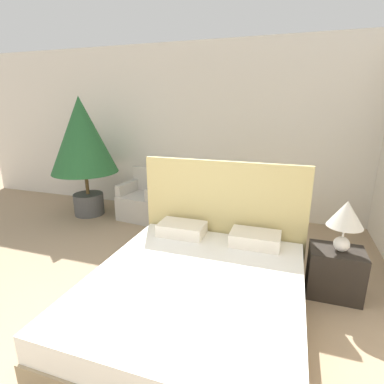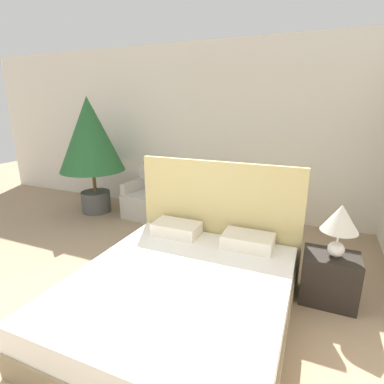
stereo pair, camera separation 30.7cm
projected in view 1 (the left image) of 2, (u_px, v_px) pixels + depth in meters
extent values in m
cube|color=silver|center=(209.00, 132.00, 5.17)|extent=(10.00, 0.06, 2.90)
cube|color=#8C7A5B|center=(194.00, 312.00, 2.69)|extent=(1.85, 2.07, 0.23)
cube|color=white|center=(194.00, 290.00, 2.62)|extent=(1.82, 2.02, 0.22)
cube|color=tan|center=(222.00, 216.00, 3.50)|extent=(1.89, 0.06, 1.30)
cube|color=silver|center=(182.00, 229.00, 3.45)|extent=(0.53, 0.33, 0.14)
cube|color=silver|center=(255.00, 239.00, 3.20)|extent=(0.53, 0.33, 0.14)
cube|color=#B7B2A8|center=(142.00, 207.00, 5.17)|extent=(0.76, 0.68, 0.42)
cube|color=#B7B2A8|center=(150.00, 179.00, 5.29)|extent=(0.69, 0.14, 0.43)
cube|color=#B7B2A8|center=(127.00, 188.00, 5.21)|extent=(0.16, 0.55, 0.19)
cube|color=#B7B2A8|center=(156.00, 192.00, 4.96)|extent=(0.16, 0.55, 0.19)
cube|color=#B7B2A8|center=(200.00, 213.00, 4.85)|extent=(0.69, 0.61, 0.42)
cube|color=#B7B2A8|center=(205.00, 184.00, 4.98)|extent=(0.69, 0.06, 0.43)
cube|color=#B7B2A8|center=(183.00, 194.00, 4.85)|extent=(0.10, 0.54, 0.19)
cube|color=#B7B2A8|center=(218.00, 197.00, 4.67)|extent=(0.10, 0.54, 0.19)
cylinder|color=#4C4C4C|center=(89.00, 204.00, 5.36)|extent=(0.51, 0.51, 0.38)
cylinder|color=brown|center=(87.00, 183.00, 5.25)|extent=(0.06, 0.06, 0.39)
cone|color=#235B2D|center=(82.00, 135.00, 5.02)|extent=(1.12, 1.12, 1.27)
cube|color=black|center=(335.00, 272.00, 3.07)|extent=(0.52, 0.39, 0.51)
sphere|color=white|center=(342.00, 244.00, 2.95)|extent=(0.15, 0.15, 0.15)
cylinder|color=white|center=(343.00, 232.00, 2.92)|extent=(0.02, 0.02, 0.11)
cone|color=beige|center=(346.00, 214.00, 2.86)|extent=(0.34, 0.34, 0.26)
cylinder|color=gold|center=(171.00, 207.00, 5.02)|extent=(0.32, 0.32, 0.49)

